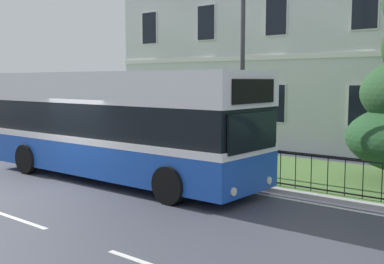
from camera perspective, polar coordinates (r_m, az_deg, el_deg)
ground_plane at (r=14.48m, az=-14.23°, el=-6.28°), size 60.00×56.00×0.18m
georgian_townhouse at (r=26.38m, az=12.51°, el=14.77°), size 14.89×11.00×13.83m
iron_verge_railing at (r=16.99m, az=-6.04°, el=-2.11°), size 17.51×0.04×0.97m
single_decker_bus at (r=14.80m, az=-8.57°, el=0.94°), size 9.57×2.81×3.28m
street_lamp_post at (r=15.22m, az=6.01°, el=10.77°), size 0.36×0.24×7.33m
litter_bin at (r=18.03m, az=-5.52°, el=-1.44°), size 0.57×0.57×1.11m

